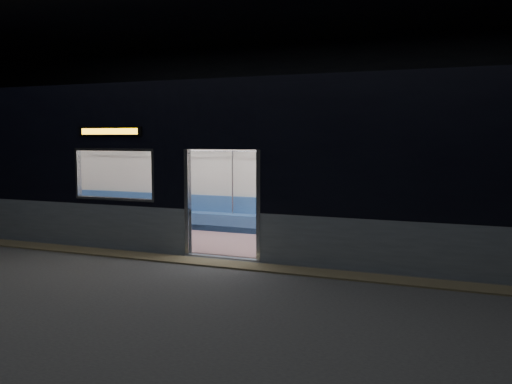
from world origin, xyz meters
The scene contains 7 objects.
station_floor centered at (0.00, 0.00, -0.01)m, with size 24.00×14.00×0.01m, color #47494C.
station_envelope centered at (0.00, 0.00, 3.66)m, with size 24.00×14.00×5.00m.
tactile_strip centered at (0.00, 0.55, 0.01)m, with size 22.80×0.50×0.03m, color #8C7F59.
metro_car centered at (0.00, 2.54, 1.85)m, with size 18.00×3.04×3.35m.
passenger centered at (2.02, 3.55, 0.83)m, with size 0.48×0.77×1.45m.
handbag centered at (2.03, 3.30, 0.70)m, with size 0.31×0.26×0.15m, color black.
transit_map centered at (3.90, 3.85, 1.47)m, with size 1.00×0.03×0.65m, color white.
Camera 1 is at (4.30, -8.06, 2.27)m, focal length 38.00 mm.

